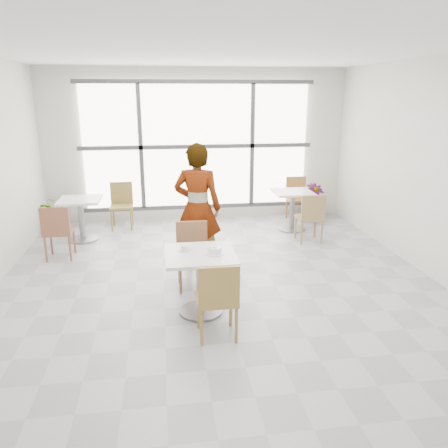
{
  "coord_description": "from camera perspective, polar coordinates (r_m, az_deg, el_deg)",
  "views": [
    {
      "loc": [
        -0.71,
        -5.31,
        2.51
      ],
      "look_at": [
        0.0,
        -0.3,
        1.0
      ],
      "focal_mm": 35.22,
      "sensor_mm": 36.0,
      "label": 1
    }
  ],
  "objects": [
    {
      "name": "chair_near",
      "position": [
        4.58,
        -0.82,
        -9.37
      ],
      "size": [
        0.42,
        0.42,
        0.87
      ],
      "rotation": [
        0.0,
        0.0,
        3.14
      ],
      "color": "olive",
      "rests_on": "ground"
    },
    {
      "name": "person",
      "position": [
        6.3,
        -3.45,
        2.09
      ],
      "size": [
        0.78,
        0.62,
        1.86
      ],
      "primitive_type": "imported",
      "rotation": [
        0.0,
        0.0,
        2.86
      ],
      "color": "black",
      "rests_on": "ground"
    },
    {
      "name": "wall_right",
      "position": [
        6.55,
        26.69,
        6.0
      ],
      "size": [
        0.0,
        7.0,
        7.0
      ],
      "primitive_type": "plane",
      "rotation": [
        1.57,
        0.0,
        -1.57
      ],
      "color": "silver",
      "rests_on": "ground"
    },
    {
      "name": "wall_front",
      "position": [
        2.19,
        12.16,
        -11.25
      ],
      "size": [
        6.0,
        0.0,
        6.0
      ],
      "primitive_type": "plane",
      "rotation": [
        -1.57,
        0.0,
        0.0
      ],
      "color": "silver",
      "rests_on": "ground"
    },
    {
      "name": "bg_table_right",
      "position": [
        8.39,
        8.87,
        2.48
      ],
      "size": [
        0.7,
        0.7,
        0.75
      ],
      "color": "white",
      "rests_on": "ground"
    },
    {
      "name": "plant_right",
      "position": [
        9.29,
        11.55,
        2.91
      ],
      "size": [
        0.48,
        0.48,
        0.72
      ],
      "primitive_type": "imported",
      "rotation": [
        0.0,
        0.0,
        0.21
      ],
      "color": "#558B4B",
      "rests_on": "ground"
    },
    {
      "name": "bg_chair_right_far",
      "position": [
        9.14,
        9.46,
        3.7
      ],
      "size": [
        0.42,
        0.42,
        0.87
      ],
      "color": "#9D6B35",
      "rests_on": "ground"
    },
    {
      "name": "bg_chair_left_near",
      "position": [
        7.23,
        -20.82,
        -0.62
      ],
      "size": [
        0.42,
        0.42,
        0.87
      ],
      "rotation": [
        0.0,
        0.0,
        3.14
      ],
      "color": "brown",
      "rests_on": "ground"
    },
    {
      "name": "floor",
      "position": [
        5.91,
        -0.42,
        -8.49
      ],
      "size": [
        7.0,
        7.0,
        0.0
      ],
      "primitive_type": "plane",
      "color": "#9E9EA5",
      "rests_on": "ground"
    },
    {
      "name": "bg_chair_left_far",
      "position": [
        8.68,
        -13.15,
        2.8
      ],
      "size": [
        0.42,
        0.42,
        0.87
      ],
      "color": "olive",
      "rests_on": "ground"
    },
    {
      "name": "bg_table_left",
      "position": [
        8.08,
        -18.08,
        1.29
      ],
      "size": [
        0.7,
        0.7,
        0.75
      ],
      "color": "white",
      "rests_on": "ground"
    },
    {
      "name": "coffee_cup",
      "position": [
        5.12,
        -5.11,
        -3.18
      ],
      "size": [
        0.16,
        0.13,
        0.07
      ],
      "color": "silver",
      "rests_on": "main_table"
    },
    {
      "name": "window",
      "position": [
        8.83,
        -3.48,
        10.02
      ],
      "size": [
        4.6,
        0.07,
        2.52
      ],
      "color": "white",
      "rests_on": "ground"
    },
    {
      "name": "chair_far",
      "position": [
        5.88,
        -4.11,
        -3.38
      ],
      "size": [
        0.42,
        0.42,
        0.87
      ],
      "color": "brown",
      "rests_on": "ground"
    },
    {
      "name": "ceiling",
      "position": [
        5.38,
        -0.49,
        21.86
      ],
      "size": [
        7.0,
        7.0,
        0.0
      ],
      "primitive_type": "plane",
      "rotation": [
        3.14,
        0.0,
        0.0
      ],
      "color": "white",
      "rests_on": "ground"
    },
    {
      "name": "main_table",
      "position": [
        5.13,
        -3.09,
        -6.17
      ],
      "size": [
        0.8,
        0.8,
        0.75
      ],
      "color": "silver",
      "rests_on": "ground"
    },
    {
      "name": "wall_back",
      "position": [
        8.89,
        -3.52,
        10.07
      ],
      "size": [
        6.0,
        0.0,
        6.0
      ],
      "primitive_type": "plane",
      "rotation": [
        1.57,
        0.0,
        0.0
      ],
      "color": "silver",
      "rests_on": "ground"
    },
    {
      "name": "plant_left",
      "position": [
        8.93,
        -20.7,
        1.36
      ],
      "size": [
        0.7,
        0.65,
        0.65
      ],
      "primitive_type": "imported",
      "rotation": [
        0.0,
        0.0,
        -0.29
      ],
      "color": "#4A7334",
      "rests_on": "ground"
    },
    {
      "name": "bg_chair_right_near",
      "position": [
        7.69,
        11.21,
        1.16
      ],
      "size": [
        0.42,
        0.42,
        0.87
      ],
      "rotation": [
        0.0,
        0.0,
        3.14
      ],
      "color": "#977C4A",
      "rests_on": "ground"
    },
    {
      "name": "oatmeal_bowl",
      "position": [
        5.0,
        -1.24,
        -3.44
      ],
      "size": [
        0.21,
        0.21,
        0.09
      ],
      "color": "white",
      "rests_on": "main_table"
    }
  ]
}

